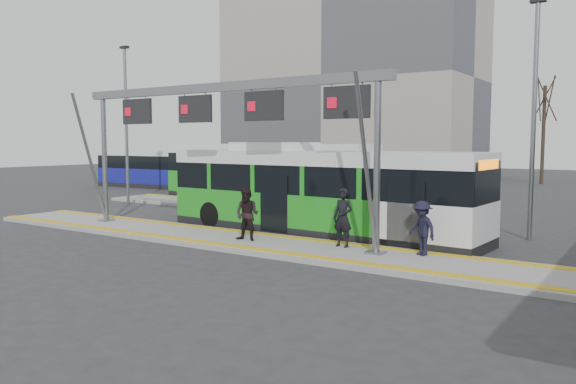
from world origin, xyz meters
name	(u,v)px	position (x,y,z in m)	size (l,w,h in m)	color
ground	(223,241)	(0.00, 0.00, 0.00)	(120.00, 120.00, 0.00)	#2D2D30
platform_main	(223,239)	(0.00, 0.00, 0.07)	(22.00, 3.00, 0.15)	gray
platform_second	(267,208)	(-4.00, 8.00, 0.07)	(20.00, 3.00, 0.15)	gray
tactile_main	(223,236)	(0.00, 0.00, 0.16)	(22.00, 2.65, 0.02)	gold
tactile_second	(280,204)	(-4.00, 9.15, 0.16)	(20.00, 0.35, 0.02)	gold
gantry	(219,114)	(-0.35, 0.25, 4.30)	(13.00, 1.68, 5.20)	slate
apartment_block	(352,83)	(-14.00, 36.00, 9.21)	(24.50, 12.50, 18.40)	#A09586
hero_bus	(317,192)	(1.89, 2.99, 1.53)	(12.25, 3.22, 3.34)	black
bg_bus_green	(267,173)	(-6.42, 11.28, 1.60)	(12.94, 2.78, 3.24)	black
bg_bus_blue	(162,169)	(-18.18, 14.36, 1.39)	(10.88, 3.02, 2.81)	black
passenger_a	(343,218)	(4.22, 0.65, 1.05)	(0.65, 0.43, 1.79)	black
passenger_b	(247,214)	(1.12, -0.12, 1.01)	(0.83, 0.65, 1.71)	black
passenger_c	(422,228)	(6.69, 0.77, 0.92)	(1.00, 0.57, 1.55)	black
tree_left	(397,119)	(-7.78, 32.87, 5.34)	(1.40, 1.40, 7.04)	#382B21
tree_mid	(545,100)	(4.12, 34.04, 6.67)	(1.40, 1.40, 8.80)	#382B21
tree_far	(264,120)	(-22.37, 32.71, 5.57)	(1.40, 1.40, 7.34)	#382B21
lamp_west	(126,122)	(-11.26, 5.44, 4.39)	(0.50, 0.25, 8.29)	slate
lamp_east	(534,114)	(8.55, 6.00, 4.27)	(0.50, 0.25, 8.06)	slate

